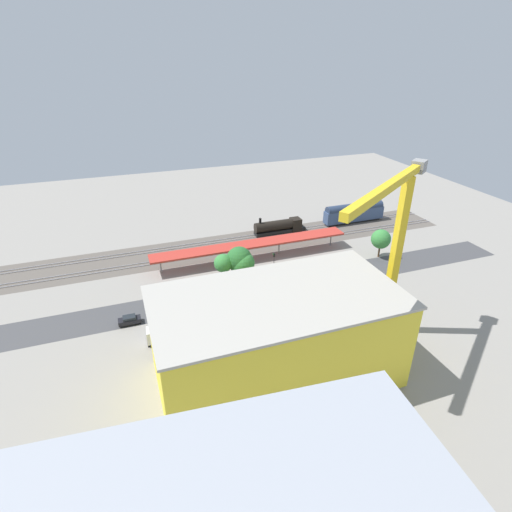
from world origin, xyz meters
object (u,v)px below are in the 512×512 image
at_px(passenger_coach, 354,212).
at_px(construction_building, 277,338).
at_px(parked_car_1, 295,289).
at_px(street_tree_2, 239,259).
at_px(street_tree_1, 243,263).
at_px(parked_car_6, 130,320).
at_px(street_tree_0, 223,263).
at_px(parked_car_2, 265,295).
at_px(box_truck_0, 173,332).
at_px(parked_car_5, 166,312).
at_px(tower_crane, 393,243).
at_px(traffic_light, 274,261).
at_px(parked_car_3, 236,300).
at_px(platform_canopy_near, 251,244).
at_px(street_tree_3, 381,239).
at_px(parked_car_4, 204,306).
at_px(parked_car_0, 325,283).
at_px(locomotive, 280,227).

height_order(passenger_coach, construction_building, construction_building).
xyz_separation_m(parked_car_1, street_tree_2, (9.55, -9.45, 4.28)).
bearing_deg(street_tree_1, construction_building, 82.00).
bearing_deg(parked_car_6, street_tree_0, -156.68).
xyz_separation_m(parked_car_2, box_truck_0, (20.57, 7.50, 1.06)).
bearing_deg(box_truck_0, street_tree_0, -130.15).
height_order(passenger_coach, parked_car_5, passenger_coach).
xyz_separation_m(tower_crane, street_tree_0, (21.09, -28.76, -14.28)).
bearing_deg(parked_car_5, street_tree_0, -148.02).
bearing_deg(passenger_coach, street_tree_0, 24.63).
bearing_deg(traffic_light, tower_crane, 109.30).
bearing_deg(traffic_light, construction_building, 68.68).
bearing_deg(box_truck_0, parked_car_2, -159.97).
bearing_deg(parked_car_3, parked_car_5, -1.48).
relative_size(tower_crane, street_tree_2, 3.87).
bearing_deg(passenger_coach, street_tree_2, 26.47).
bearing_deg(street_tree_1, tower_crane, 121.06).
bearing_deg(tower_crane, platform_canopy_near, -73.26).
bearing_deg(street_tree_3, parked_car_6, 7.49).
distance_m(street_tree_2, traffic_light, 8.03).
height_order(parked_car_4, parked_car_5, parked_car_5).
relative_size(passenger_coach, street_tree_0, 2.81).
bearing_deg(passenger_coach, parked_car_0, 49.38).
relative_size(passenger_coach, parked_car_0, 4.64).
relative_size(parked_car_6, box_truck_0, 0.47).
height_order(parked_car_1, parked_car_3, parked_car_1).
xyz_separation_m(platform_canopy_near, street_tree_2, (5.99, 9.01, 1.11)).
bearing_deg(tower_crane, parked_car_0, -89.11).
distance_m(parked_car_1, box_truck_0, 28.50).
bearing_deg(tower_crane, street_tree_0, -53.75).
xyz_separation_m(box_truck_0, street_tree_3, (-54.81, -15.79, 3.18)).
height_order(parked_car_1, parked_car_2, parked_car_1).
relative_size(parked_car_0, street_tree_0, 0.61).
height_order(parked_car_0, tower_crane, tower_crane).
xyz_separation_m(parked_car_0, parked_car_5, (35.18, -0.16, 0.09)).
xyz_separation_m(parked_car_0, traffic_light, (9.23, -7.60, 3.33)).
bearing_deg(parked_car_5, locomotive, -140.63).
distance_m(box_truck_0, traffic_light, 30.06).
relative_size(parked_car_6, street_tree_3, 0.57).
distance_m(parked_car_4, street_tree_3, 48.18).
height_order(parked_car_3, parked_car_6, parked_car_3).
bearing_deg(parked_car_3, street_tree_1, -116.21).
distance_m(parked_car_6, street_tree_2, 27.07).
bearing_deg(street_tree_0, parked_car_3, 90.23).
bearing_deg(platform_canopy_near, parked_car_3, 62.19).
height_order(parked_car_2, parked_car_6, parked_car_6).
bearing_deg(parked_car_1, parked_car_2, -0.85).
xyz_separation_m(parked_car_0, box_truck_0, (34.99, 7.70, 1.04)).
xyz_separation_m(parked_car_2, parked_car_5, (20.75, -0.36, 0.11)).
relative_size(parked_car_2, parked_car_3, 0.89).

